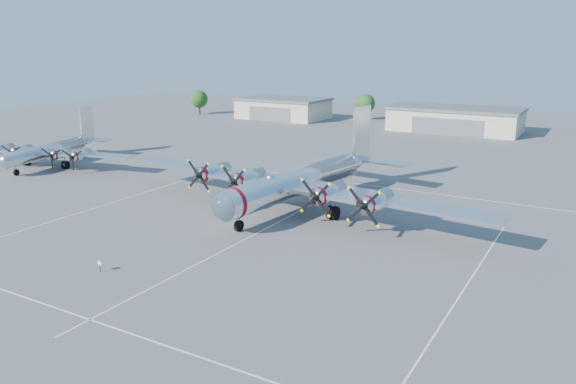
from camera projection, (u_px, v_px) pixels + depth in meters
The scene contains 9 objects.
ground at pixel (257, 233), 58.55m from camera, with size 260.00×260.00×0.00m, color #555557.
parking_lines at pixel (248, 238), 57.08m from camera, with size 60.00×50.08×0.01m.
hangar_west at pixel (283, 108), 148.24m from camera, with size 22.60×14.60×5.40m.
hangar_center at pixel (455, 119), 126.50m from camera, with size 28.60×14.60×5.40m.
tree_far_west at pixel (199, 99), 156.61m from camera, with size 4.80×4.80×6.64m.
tree_west at pixel (366, 103), 144.92m from camera, with size 4.80×4.80×6.64m.
main_bomber_b29 at pixel (302, 207), 68.04m from camera, with size 49.10×33.59×10.86m, color silver, non-canonical shape.
bomber_west at pixel (52, 165), 91.11m from camera, with size 32.33×22.89×8.54m, color silver, non-canonical shape.
info_placard at pixel (100, 264), 48.43m from camera, with size 0.51×0.09×0.96m.
Camera 1 is at (30.50, -46.49, 19.10)m, focal length 35.00 mm.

